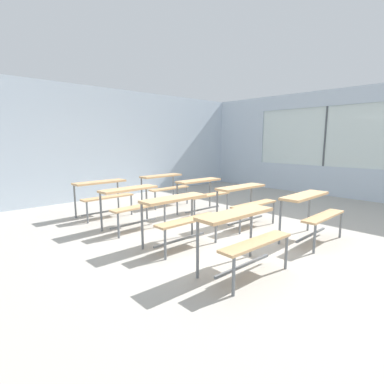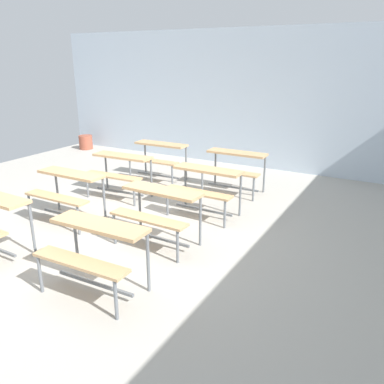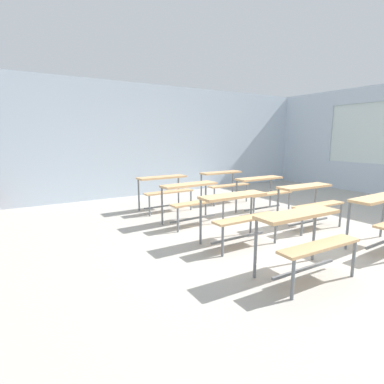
% 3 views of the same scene
% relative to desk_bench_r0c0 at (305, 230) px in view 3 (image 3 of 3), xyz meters
% --- Properties ---
extents(ground, '(10.00, 9.00, 0.05)m').
position_rel_desk_bench_r0c0_xyz_m(ground, '(1.01, 1.19, -0.59)').
color(ground, '#ADA89E').
extents(wall_back, '(10.00, 0.12, 3.00)m').
position_rel_desk_bench_r0c0_xyz_m(wall_back, '(1.01, 5.69, 0.94)').
color(wall_back, silver).
rests_on(wall_back, ground).
extents(desk_bench_r0c0, '(1.11, 0.62, 0.74)m').
position_rel_desk_bench_r0c0_xyz_m(desk_bench_r0c0, '(0.00, 0.00, 0.00)').
color(desk_bench_r0c0, tan).
rests_on(desk_bench_r0c0, ground).
extents(desk_bench_r1c0, '(1.10, 0.59, 0.74)m').
position_rel_desk_bench_r0c0_xyz_m(desk_bench_r1c0, '(0.07, 1.25, 0.00)').
color(desk_bench_r1c0, tan).
rests_on(desk_bench_r1c0, ground).
extents(desk_bench_r1c1, '(1.12, 0.62, 0.74)m').
position_rel_desk_bench_r0c0_xyz_m(desk_bench_r1c1, '(1.71, 1.25, 0.00)').
color(desk_bench_r1c1, tan).
rests_on(desk_bench_r1c1, ground).
extents(desk_bench_r2c0, '(1.13, 0.64, 0.74)m').
position_rel_desk_bench_r0c0_xyz_m(desk_bench_r2c0, '(0.04, 2.52, 0.00)').
color(desk_bench_r2c0, tan).
rests_on(desk_bench_r2c0, ground).
extents(desk_bench_r2c1, '(1.11, 0.61, 0.74)m').
position_rel_desk_bench_r0c0_xyz_m(desk_bench_r2c1, '(1.77, 2.47, 0.00)').
color(desk_bench_r2c1, tan).
rests_on(desk_bench_r2c1, ground).
extents(desk_bench_r3c0, '(1.11, 0.61, 0.74)m').
position_rel_desk_bench_r0c0_xyz_m(desk_bench_r3c0, '(0.06, 3.72, 0.00)').
color(desk_bench_r3c0, tan).
rests_on(desk_bench_r3c0, ground).
extents(desk_bench_r3c1, '(1.10, 0.60, 0.74)m').
position_rel_desk_bench_r0c0_xyz_m(desk_bench_r3c1, '(1.71, 3.75, 0.00)').
color(desk_bench_r3c1, tan).
rests_on(desk_bench_r3c1, ground).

